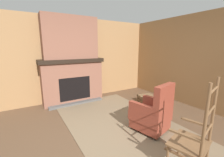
{
  "coord_description": "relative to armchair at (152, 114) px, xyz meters",
  "views": [
    {
      "loc": [
        1.88,
        -1.29,
        1.67
      ],
      "look_at": [
        -1.25,
        0.61,
        0.9
      ],
      "focal_mm": 24.0,
      "sensor_mm": 36.0,
      "label": 1
    }
  ],
  "objects": [
    {
      "name": "oil_lamp_vase",
      "position": [
        -2.55,
        -1.12,
        1.08
      ],
      "size": [
        0.12,
        0.12,
        0.32
      ],
      "color": "#B24C42",
      "rests_on": "fireplace_hearth"
    },
    {
      "name": "area_rug",
      "position": [
        -0.57,
        -0.37,
        -0.36
      ],
      "size": [
        3.59,
        2.11,
        0.01
      ],
      "color": "#7A664C",
      "rests_on": "ground"
    },
    {
      "name": "wood_panel_wall_left",
      "position": [
        -2.76,
        -0.83,
        0.92
      ],
      "size": [
        0.06,
        6.18,
        2.56
      ],
      "color": "#9E7247",
      "rests_on": "ground"
    },
    {
      "name": "chimney_breast",
      "position": [
        -2.5,
        -0.83,
        1.57
      ],
      "size": [
        0.39,
        1.56,
        1.21
      ],
      "color": "brown",
      "rests_on": "fireplace_hearth"
    },
    {
      "name": "decorative_plate_on_mantel",
      "position": [
        -2.57,
        -0.78,
        1.08
      ],
      "size": [
        0.06,
        0.23,
        0.23
      ],
      "color": "#336093",
      "rests_on": "fireplace_hearth"
    },
    {
      "name": "rocking_chair",
      "position": [
        1.01,
        -0.32,
        0.07
      ],
      "size": [
        0.9,
        0.66,
        1.31
      ],
      "rotation": [
        0.0,
        0.0,
        3.41
      ],
      "color": "brown",
      "rests_on": "ground"
    },
    {
      "name": "firewood_stack",
      "position": [
        -1.27,
        1.06,
        -0.25
      ],
      "size": [
        0.46,
        0.5,
        0.23
      ],
      "rotation": [
        0.0,
        0.0,
        -0.2
      ],
      "color": "brown",
      "rests_on": "ground"
    },
    {
      "name": "ground_plane",
      "position": [
        0.06,
        -0.83,
        -0.36
      ],
      "size": [
        14.0,
        14.0,
        0.0
      ],
      "primitive_type": "plane",
      "color": "brown"
    },
    {
      "name": "storage_case",
      "position": [
        -2.55,
        -0.22,
        1.03
      ],
      "size": [
        0.17,
        0.24,
        0.12
      ],
      "color": "gray",
      "rests_on": "fireplace_hearth"
    },
    {
      "name": "wood_panel_wall_back",
      "position": [
        0.09,
        1.99,
        0.93
      ],
      "size": [
        6.18,
        0.09,
        2.56
      ],
      "color": "#9E7247",
      "rests_on": "ground"
    },
    {
      "name": "fireplace_hearth",
      "position": [
        -2.49,
        -0.83,
        0.3
      ],
      "size": [
        0.66,
        1.87,
        1.33
      ],
      "color": "brown",
      "rests_on": "ground"
    },
    {
      "name": "armchair",
      "position": [
        0.0,
        0.0,
        0.0
      ],
      "size": [
        0.78,
        0.73,
        1.01
      ],
      "rotation": [
        0.0,
        0.0,
        3.38
      ],
      "color": "brown",
      "rests_on": "ground"
    }
  ]
}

